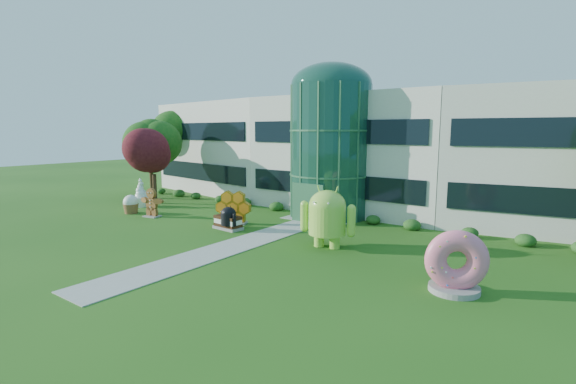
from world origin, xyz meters
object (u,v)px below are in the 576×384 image
Objects in this scene: android_green at (327,214)px; gingerbread at (152,202)px; android_black at (228,217)px; donut at (456,260)px.

gingerbread is at bearing 172.49° from android_green.
android_green is 7.36m from android_black.
donut reaches higher than android_black.
donut is at bearing 3.28° from android_black.
android_black is at bearing 145.36° from donut.
donut reaches higher than gingerbread.
android_black is (-7.28, -0.37, -1.00)m from android_green.
android_black is at bearing -5.90° from gingerbread.
donut is at bearing -12.94° from gingerbread.
android_black is 0.76× the size of gingerbread.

